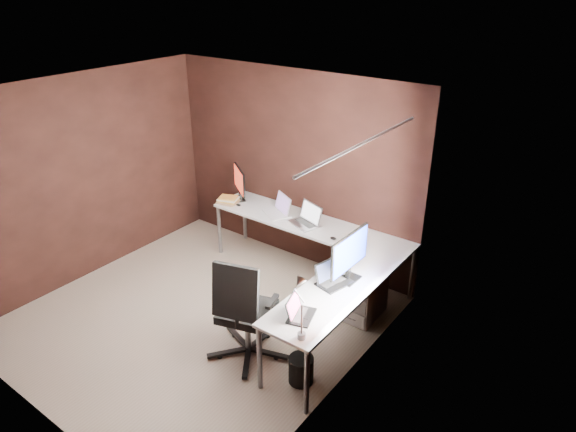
% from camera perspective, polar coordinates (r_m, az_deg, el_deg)
% --- Properties ---
extents(room, '(3.60, 3.60, 2.50)m').
position_cam_1_polar(room, '(5.13, -7.82, -0.63)').
color(room, tan).
rests_on(room, ground).
extents(desk, '(2.65, 2.25, 0.73)m').
position_cam_1_polar(desk, '(5.80, 2.79, -3.81)').
color(desk, silver).
rests_on(desk, ground).
extents(drawer_pedestal, '(0.42, 0.50, 0.60)m').
position_cam_1_polar(drawer_pedestal, '(5.83, 8.16, -8.27)').
color(drawer_pedestal, silver).
rests_on(drawer_pedestal, ground).
extents(monitor_left, '(0.43, 0.32, 0.44)m').
position_cam_1_polar(monitor_left, '(6.88, -5.42, 3.79)').
color(monitor_left, black).
rests_on(monitor_left, desk).
extents(monitor_right, '(0.16, 0.63, 0.51)m').
position_cam_1_polar(monitor_right, '(5.07, 6.86, -4.22)').
color(monitor_right, black).
rests_on(monitor_right, desk).
extents(laptop_white, '(0.44, 0.39, 0.24)m').
position_cam_1_polar(laptop_white, '(6.51, -1.04, 0.71)').
color(laptop_white, silver).
rests_on(laptop_white, desk).
extents(laptop_silver, '(0.44, 0.38, 0.25)m').
position_cam_1_polar(laptop_silver, '(6.25, 2.10, -0.40)').
color(laptop_silver, silver).
rests_on(laptop_silver, desk).
extents(laptop_black_big, '(0.31, 0.38, 0.22)m').
position_cam_1_polar(laptop_black_big, '(5.13, 4.92, -6.89)').
color(laptop_black_big, black).
rests_on(laptop_black_big, desk).
extents(laptop_black_small, '(0.29, 0.34, 0.20)m').
position_cam_1_polar(laptop_black_small, '(4.66, 1.16, -10.61)').
color(laptop_black_small, black).
rests_on(laptop_black_small, desk).
extents(book_stack, '(0.30, 0.27, 0.08)m').
position_cam_1_polar(book_stack, '(6.86, -6.66, 1.78)').
color(book_stack, '#9B7453').
rests_on(book_stack, desk).
extents(mouse_left, '(0.09, 0.07, 0.03)m').
position_cam_1_polar(mouse_left, '(6.76, -5.52, 1.23)').
color(mouse_left, black).
rests_on(mouse_left, desk).
extents(mouse_corner, '(0.09, 0.07, 0.03)m').
position_cam_1_polar(mouse_corner, '(5.92, 5.05, -2.49)').
color(mouse_corner, black).
rests_on(mouse_corner, desk).
extents(desk_lamp, '(0.18, 0.21, 0.52)m').
position_cam_1_polar(desk_lamp, '(4.31, 1.34, -9.31)').
color(desk_lamp, slate).
rests_on(desk_lamp, desk).
extents(office_chair, '(0.64, 0.67, 1.15)m').
position_cam_1_polar(office_chair, '(5.21, -4.69, -12.27)').
color(office_chair, black).
rests_on(office_chair, ground).
extents(wastebasket, '(0.24, 0.24, 0.27)m').
position_cam_1_polar(wastebasket, '(5.04, 1.46, -16.68)').
color(wastebasket, black).
rests_on(wastebasket, ground).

